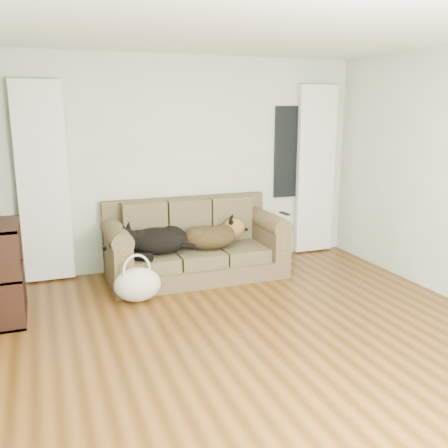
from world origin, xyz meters
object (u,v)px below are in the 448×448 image
object	(u,v)px
sofa	(196,240)
dog_black_lab	(153,243)
bookshelf	(7,268)
tote_bag	(138,286)
dog_shepherd	(212,236)

from	to	relation	value
sofa	dog_black_lab	bearing A→B (deg)	-174.32
sofa	bookshelf	size ratio (longest dim) A/B	2.21
sofa	bookshelf	xyz separation A→B (m)	(-2.03, -0.54, 0.05)
dog_black_lab	bookshelf	bearing A→B (deg)	-153.16
dog_black_lab	bookshelf	xyz separation A→B (m)	(-1.51, -0.49, 0.02)
dog_black_lab	bookshelf	distance (m)	1.59
dog_black_lab	tote_bag	bearing A→B (deg)	-111.39
bookshelf	sofa	bearing A→B (deg)	15.15
dog_black_lab	dog_shepherd	world-z (taller)	dog_shepherd
dog_black_lab	dog_shepherd	distance (m)	0.71
sofa	dog_black_lab	size ratio (longest dim) A/B	2.87
dog_shepherd	tote_bag	size ratio (longest dim) A/B	1.35
dog_black_lab	tote_bag	size ratio (longest dim) A/B	1.46
sofa	tote_bag	bearing A→B (deg)	-146.29
bookshelf	dog_black_lab	bearing A→B (deg)	18.17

